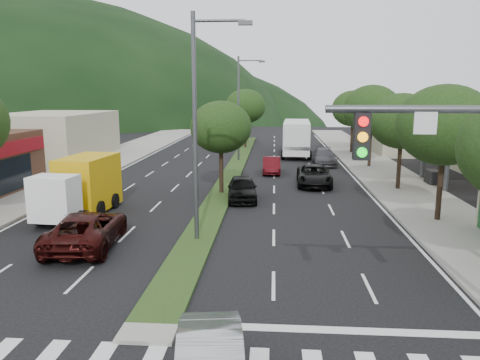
# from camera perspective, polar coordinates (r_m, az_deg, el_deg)

# --- Properties ---
(ground) EXTENTS (160.00, 160.00, 0.00)m
(ground) POSITION_cam_1_polar(r_m,az_deg,el_deg) (14.37, -10.70, -17.21)
(ground) COLOR black
(ground) RESTS_ON ground
(sidewalk_right) EXTENTS (5.00, 90.00, 0.15)m
(sidewalk_right) POSITION_cam_1_polar(r_m,az_deg,el_deg) (38.90, 17.56, 0.41)
(sidewalk_right) COLOR gray
(sidewalk_right) RESTS_ON ground
(sidewalk_left) EXTENTS (6.00, 90.00, 0.15)m
(sidewalk_left) POSITION_cam_1_polar(r_m,az_deg,el_deg) (41.25, -19.40, 0.86)
(sidewalk_left) COLOR gray
(sidewalk_left) RESTS_ON ground
(median) EXTENTS (1.60, 56.00, 0.12)m
(median) POSITION_cam_1_polar(r_m,az_deg,el_deg) (40.93, -0.72, 1.38)
(median) COLOR #1F3A15
(median) RESTS_ON ground
(bldg_left_far) EXTENTS (9.00, 14.00, 4.60)m
(bldg_left_far) POSITION_cam_1_polar(r_m,az_deg,el_deg) (51.59, -21.73, 5.06)
(bldg_left_far) COLOR #B1AC8D
(bldg_left_far) RESTS_ON ground
(bldg_right_far) EXTENTS (10.00, 16.00, 5.20)m
(bldg_right_far) POSITION_cam_1_polar(r_m,az_deg,el_deg) (58.63, 20.16, 6.04)
(bldg_right_far) COLOR #B1AC8D
(bldg_right_far) RESTS_ON ground
(tree_r_b) EXTENTS (4.80, 4.80, 6.94)m
(tree_r_b) POSITION_cam_1_polar(r_m,az_deg,el_deg) (25.76, 23.69, 6.14)
(tree_r_b) COLOR black
(tree_r_b) RESTS_ON sidewalk_right
(tree_r_c) EXTENTS (4.40, 4.40, 6.48)m
(tree_r_c) POSITION_cam_1_polar(r_m,az_deg,el_deg) (33.42, 19.13, 6.79)
(tree_r_c) COLOR black
(tree_r_c) RESTS_ON sidewalk_right
(tree_r_d) EXTENTS (5.00, 5.00, 7.17)m
(tree_r_d) POSITION_cam_1_polar(r_m,az_deg,el_deg) (43.13, 15.77, 8.30)
(tree_r_d) COLOR black
(tree_r_d) RESTS_ON sidewalk_right
(tree_r_e) EXTENTS (4.60, 4.60, 6.71)m
(tree_r_e) POSITION_cam_1_polar(r_m,az_deg,el_deg) (52.97, 13.61, 8.45)
(tree_r_e) COLOR black
(tree_r_e) RESTS_ON sidewalk_right
(tree_med_near) EXTENTS (4.00, 4.00, 6.02)m
(tree_med_near) POSITION_cam_1_polar(r_m,az_deg,el_deg) (30.53, -2.34, 6.45)
(tree_med_near) COLOR black
(tree_med_near) RESTS_ON median
(tree_med_far) EXTENTS (4.80, 4.80, 6.94)m
(tree_med_far) POSITION_cam_1_polar(r_m,az_deg,el_deg) (56.38, 0.67, 8.98)
(tree_med_far) COLOR black
(tree_med_far) RESTS_ON median
(streetlight_near) EXTENTS (2.60, 0.25, 10.00)m
(streetlight_near) POSITION_cam_1_polar(r_m,az_deg,el_deg) (20.53, -4.97, 7.59)
(streetlight_near) COLOR #47494C
(streetlight_near) RESTS_ON ground
(streetlight_mid) EXTENTS (2.60, 0.25, 10.00)m
(streetlight_mid) POSITION_cam_1_polar(r_m,az_deg,el_deg) (45.38, 0.07, 9.30)
(streetlight_mid) COLOR #47494C
(streetlight_mid) RESTS_ON ground
(suv_maroon) EXTENTS (3.12, 5.88, 1.57)m
(suv_maroon) POSITION_cam_1_polar(r_m,az_deg,el_deg) (21.58, -18.19, -5.71)
(suv_maroon) COLOR black
(suv_maroon) RESTS_ON ground
(car_queue_a) EXTENTS (2.15, 4.56, 1.51)m
(car_queue_a) POSITION_cam_1_polar(r_m,az_deg,el_deg) (29.24, 0.26, -1.01)
(car_queue_a) COLOR black
(car_queue_a) RESTS_ON ground
(car_queue_b) EXTENTS (2.05, 5.00, 1.45)m
(car_queue_b) POSITION_cam_1_polar(r_m,az_deg,el_deg) (44.22, 10.22, 2.77)
(car_queue_b) COLOR #434247
(car_queue_b) RESTS_ON ground
(car_queue_c) EXTENTS (1.50, 4.11, 1.35)m
(car_queue_c) POSITION_cam_1_polar(r_m,az_deg,el_deg) (39.03, 3.86, 1.81)
(car_queue_c) COLOR #4D0C12
(car_queue_c) RESTS_ON ground
(car_queue_d) EXTENTS (2.56, 5.31, 1.46)m
(car_queue_d) POSITION_cam_1_polar(r_m,az_deg,el_deg) (34.21, 9.02, 0.54)
(car_queue_d) COLOR black
(car_queue_d) RESTS_ON ground
(box_truck) EXTENTS (2.90, 6.54, 3.14)m
(box_truck) POSITION_cam_1_polar(r_m,az_deg,el_deg) (27.08, -18.68, -0.94)
(box_truck) COLOR white
(box_truck) RESTS_ON ground
(motorhome) EXTENTS (3.37, 9.57, 3.63)m
(motorhome) POSITION_cam_1_polar(r_m,az_deg,el_deg) (50.30, 6.90, 5.19)
(motorhome) COLOR white
(motorhome) RESTS_ON ground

